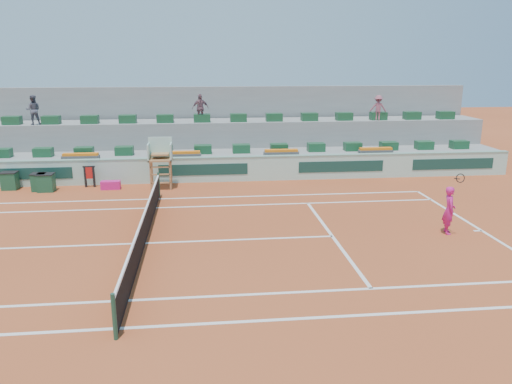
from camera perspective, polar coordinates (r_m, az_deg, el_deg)
The scene contains 20 objects.
ground at distance 17.15m, azimuth -12.56°, elevation -5.75°, with size 90.00×90.00×0.00m, color #9C401E.
seating_tier_lower at distance 27.27m, azimuth -10.26°, elevation 3.38°, with size 36.00×4.00×1.20m, color gray.
seating_tier_upper at distance 28.71m, azimuth -10.12°, elevation 5.39°, with size 36.00×2.40×2.60m, color gray.
stadium_back_wall at distance 30.16m, azimuth -10.00°, elevation 7.58°, with size 36.00×0.40×4.40m, color gray.
player_bag at distance 24.53m, azimuth -16.28°, elevation 0.77°, with size 0.89×0.40×0.40m, color #D81C7E.
spectator_left at distance 29.00m, azimuth -24.10°, elevation 8.56°, with size 0.75×0.58×1.54m, color #4D4C59.
spectator_mid at distance 27.61m, azimuth -6.36°, elevation 9.49°, with size 0.90×0.38×1.54m, color #7D535F.
spectator_right at distance 29.26m, azimuth 13.78°, elevation 9.32°, with size 0.90×0.52×1.40m, color #9E4F5D.
court_lines at distance 17.15m, azimuth -12.56°, elevation -5.73°, with size 23.89×11.09×0.01m.
tennis_net at distance 16.98m, azimuth -12.66°, elevation -4.08°, with size 0.10×11.97×1.10m.
advertising_hoarding at distance 25.11m, azimuth -10.55°, elevation 2.46°, with size 36.00×0.34×1.26m.
umpire_chair at distance 23.95m, azimuth -10.88°, elevation 4.07°, with size 1.10×0.90×2.40m.
seat_row_lower at distance 26.23m, azimuth -10.48°, elevation 4.75°, with size 32.90×0.60×0.44m.
seat_row_upper at distance 27.91m, azimuth -10.34°, elevation 8.26°, with size 32.90×0.60×0.44m.
flower_planters at distance 25.62m, azimuth -13.95°, elevation 4.12°, with size 26.80×0.36×0.28m.
drink_cooler_a at distance 25.08m, azimuth -22.88°, elevation 1.01°, with size 0.76×0.66×0.84m.
drink_cooler_b at distance 25.30m, azimuth -23.54°, elevation 1.05°, with size 0.66×0.57×0.84m.
drink_cooler_c at distance 26.16m, azimuth -26.31°, elevation 1.17°, with size 0.72×0.62×0.84m.
towel_rack at distance 25.14m, azimuth -18.51°, elevation 1.88°, with size 0.57×0.09×1.03m.
tennis_player at distance 18.70m, azimuth 21.21°, elevation -1.92°, with size 0.54×0.91×2.28m.
Camera 1 is at (2.02, -15.96, 5.96)m, focal length 35.00 mm.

